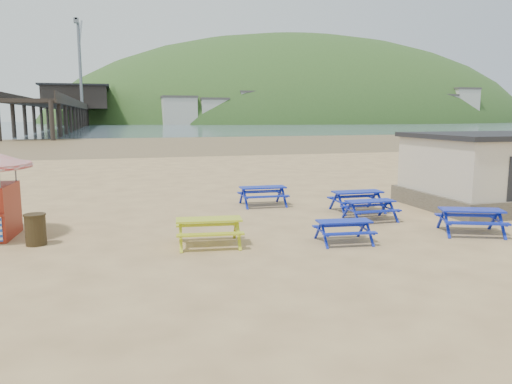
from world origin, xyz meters
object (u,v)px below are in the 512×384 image
object	(u,v)px
picnic_table_blue_b	(263,196)
picnic_table_yellow	(209,232)
litter_bin	(35,229)
amenity_block	(501,170)

from	to	relation	value
picnic_table_blue_b	picnic_table_yellow	xyz separation A→B (m)	(-3.50, -5.97, -0.00)
litter_bin	amenity_block	size ratio (longest dim) A/B	0.13
amenity_block	picnic_table_yellow	bearing A→B (deg)	-167.14
amenity_block	litter_bin	bearing A→B (deg)	-175.13
picnic_table_blue_b	picnic_table_yellow	distance (m)	6.92
picnic_table_blue_b	amenity_block	bearing A→B (deg)	-13.82
litter_bin	amenity_block	distance (m)	18.56
picnic_table_blue_b	amenity_block	size ratio (longest dim) A/B	0.28
picnic_table_blue_b	amenity_block	world-z (taller)	amenity_block
picnic_table_yellow	amenity_block	xyz separation A→B (m)	(13.39, 3.06, 1.15)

